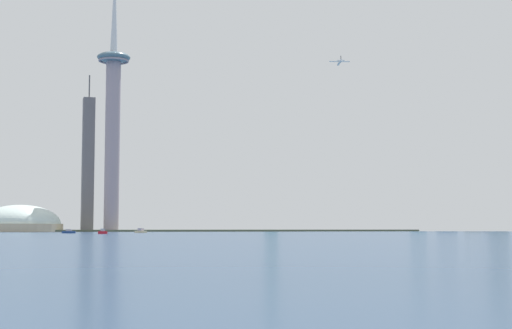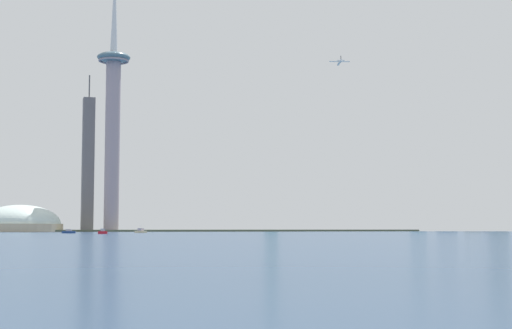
% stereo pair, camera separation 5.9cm
% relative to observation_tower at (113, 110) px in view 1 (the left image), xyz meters
% --- Properties ---
extents(waterfront_pier, '(934.72, 71.01, 2.31)m').
position_rel_observation_tower_xyz_m(waterfront_pier, '(214.42, 9.79, -145.72)').
color(waterfront_pier, '#505942').
rests_on(waterfront_pier, ground).
extents(observation_tower, '(40.46, 40.46, 336.49)m').
position_rel_observation_tower_xyz_m(observation_tower, '(0.00, 0.00, 0.00)').
color(observation_tower, '#9C8D9B').
rests_on(observation_tower, ground).
extents(stadium_dome, '(97.63, 97.63, 44.15)m').
position_rel_observation_tower_xyz_m(stadium_dome, '(-104.47, 3.38, -138.49)').
color(stadium_dome, '#C1AE8F').
rests_on(stadium_dome, ground).
extents(skyscraper_0, '(12.42, 20.67, 137.32)m').
position_rel_observation_tower_xyz_m(skyscraper_0, '(230.32, 88.54, -81.88)').
color(skyscraper_0, '#8BBBAE').
rests_on(skyscraper_0, ground).
extents(skyscraper_1, '(24.85, 21.87, 80.22)m').
position_rel_observation_tower_xyz_m(skyscraper_1, '(591.54, 109.32, -118.06)').
color(skyscraper_1, beige).
rests_on(skyscraper_1, ground).
extents(skyscraper_2, '(14.36, 16.48, 194.09)m').
position_rel_observation_tower_xyz_m(skyscraper_2, '(-26.55, 27.14, -64.11)').
color(skyscraper_2, slate).
rests_on(skyscraper_2, ground).
extents(skyscraper_3, '(17.07, 13.12, 44.31)m').
position_rel_observation_tower_xyz_m(skyscraper_3, '(502.74, 12.13, -124.72)').
color(skyscraper_3, '#C3B695').
rests_on(skyscraper_3, ground).
extents(skyscraper_4, '(17.01, 25.54, 137.12)m').
position_rel_observation_tower_xyz_m(skyscraper_4, '(587.84, 73.87, -78.31)').
color(skyscraper_4, gray).
rests_on(skyscraper_4, ground).
extents(skyscraper_5, '(21.92, 20.24, 60.75)m').
position_rel_observation_tower_xyz_m(skyscraper_5, '(478.11, 38.89, -119.04)').
color(skyscraper_5, gray).
rests_on(skyscraper_5, ground).
extents(skyscraper_6, '(14.26, 24.06, 108.43)m').
position_rel_observation_tower_xyz_m(skyscraper_6, '(464.70, 97.96, -103.39)').
color(skyscraper_6, '#8CB1B0').
rests_on(skyscraper_6, ground).
extents(boat_1, '(7.32, 4.36, 4.09)m').
position_rel_observation_tower_xyz_m(boat_1, '(-39.81, -327.02, -145.36)').
color(boat_1, red).
rests_on(boat_1, ground).
extents(boat_4, '(9.80, 16.10, 8.21)m').
position_rel_observation_tower_xyz_m(boat_4, '(6.43, -207.22, -145.31)').
color(boat_4, beige).
rests_on(boat_4, ground).
extents(boat_6, '(11.73, 4.51, 3.45)m').
position_rel_observation_tower_xyz_m(boat_6, '(-61.96, -257.16, -145.59)').
color(boat_6, navy).
rests_on(boat_6, ground).
extents(airplane, '(26.63, 26.67, 7.92)m').
position_rel_observation_tower_xyz_m(airplane, '(286.27, -28.22, 71.42)').
color(airplane, silver).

